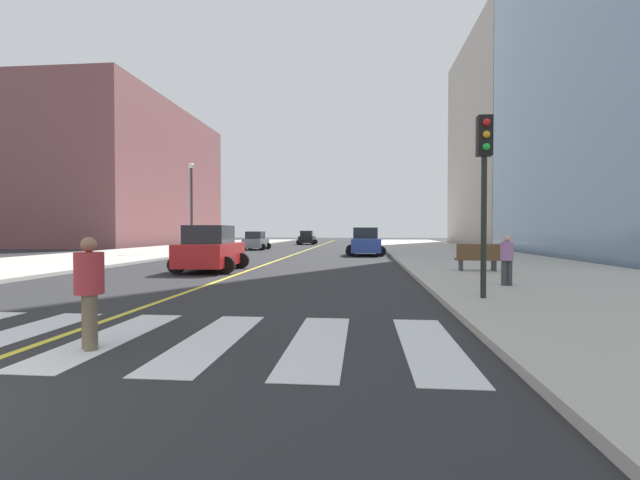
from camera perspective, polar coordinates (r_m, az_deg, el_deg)
The scene contains 15 objects.
sidewalk_kerb_east at distance 24.31m, azimuth 22.17°, elevation -3.04°, with size 10.00×120.00×0.15m, color #B2ADA3.
sidewalk_kerb_west at distance 29.08m, azimuth -31.38°, elevation -2.44°, with size 10.00×120.00×0.15m, color #B2ADA3.
crosswalk_paint at distance 9.10m, azimuth -30.27°, elevation -10.60°, with size 13.50×4.00×0.01m.
lane_divider_paint at distance 43.57m, azimuth -1.42°, elevation -1.19°, with size 0.16×80.00×0.01m, color yellow.
parking_garage_concrete at distance 63.96m, azimuth 26.22°, elevation 11.29°, with size 18.00×24.00×26.32m, color #B2ADA3.
low_rise_brick_west at distance 65.26m, azimuth -23.79°, elevation 7.37°, with size 16.00×32.00×17.89m, color brown.
car_red_nearest at distance 20.84m, azimuth -13.85°, elevation -1.22°, with size 3.04×4.73×2.07m.
car_blue_second at distance 33.19m, azimuth 5.80°, elevation -0.30°, with size 2.95×4.66×2.06m.
car_black_third at distance 58.48m, azimuth -1.67°, elevation 0.25°, with size 2.55×4.07×1.82m.
car_gray_fourth at distance 43.06m, azimuth -8.24°, elevation -0.15°, with size 2.45×3.93×1.75m.
traffic_light_near_corner at distance 11.94m, azimuth 20.33°, elevation 8.45°, with size 0.36×0.41×4.55m.
park_bench at distance 19.80m, azimuth 19.57°, elevation -2.19°, with size 1.81×0.58×1.12m.
pedestrian_crossing at distance 7.77m, azimuth -27.47°, elevation -5.45°, with size 0.43×0.43×1.74m.
pedestrian_waiting_east at distance 14.83m, azimuth 22.84°, elevation -2.10°, with size 0.39×0.39×1.56m.
street_lamp at distance 36.45m, azimuth -16.16°, elevation 5.05°, with size 0.44×0.44×7.00m.
Camera 1 is at (5.22, -3.22, 1.84)m, focal length 24.96 mm.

